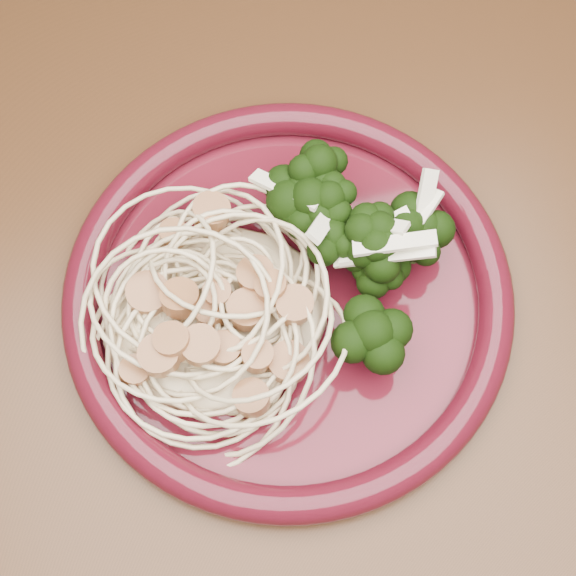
% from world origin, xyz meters
% --- Properties ---
extents(dining_table, '(1.20, 0.80, 0.75)m').
position_xyz_m(dining_table, '(0.00, 0.00, 0.65)').
color(dining_table, '#472814').
rests_on(dining_table, ground).
extents(dinner_plate, '(0.29, 0.29, 0.02)m').
position_xyz_m(dinner_plate, '(-0.04, -0.03, 0.76)').
color(dinner_plate, '#4B0E19').
rests_on(dinner_plate, dining_table).
extents(spaghetti_pile, '(0.15, 0.13, 0.03)m').
position_xyz_m(spaghetti_pile, '(-0.08, -0.03, 0.77)').
color(spaghetti_pile, beige).
rests_on(spaghetti_pile, dinner_plate).
extents(scallop_cluster, '(0.13, 0.13, 0.04)m').
position_xyz_m(scallop_cluster, '(-0.08, -0.03, 0.81)').
color(scallop_cluster, '#A46D41').
rests_on(scallop_cluster, spaghetti_pile).
extents(broccoli_pile, '(0.10, 0.16, 0.05)m').
position_xyz_m(broccoli_pile, '(0.02, -0.02, 0.78)').
color(broccoli_pile, black).
rests_on(broccoli_pile, dinner_plate).
extents(onion_garnish, '(0.07, 0.10, 0.05)m').
position_xyz_m(onion_garnish, '(0.02, -0.02, 0.81)').
color(onion_garnish, white).
rests_on(onion_garnish, broccoli_pile).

